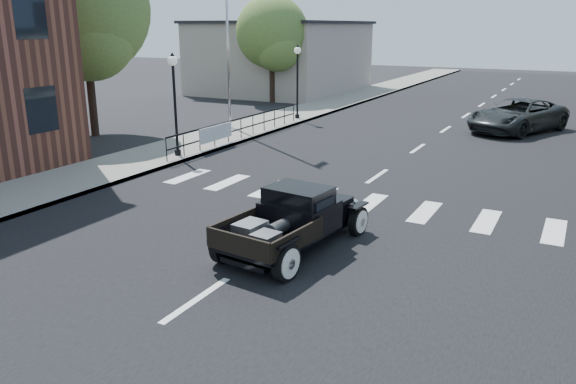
% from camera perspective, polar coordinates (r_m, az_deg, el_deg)
% --- Properties ---
extents(ground, '(120.00, 120.00, 0.00)m').
position_cam_1_polar(ground, '(12.94, -1.26, -5.55)').
color(ground, black).
rests_on(ground, ground).
extents(road, '(14.00, 80.00, 0.02)m').
position_cam_1_polar(road, '(26.57, 14.76, 5.47)').
color(road, black).
rests_on(road, ground).
extents(road_markings, '(12.00, 60.00, 0.06)m').
position_cam_1_polar(road_markings, '(21.83, 11.64, 3.32)').
color(road_markings, silver).
rests_on(road_markings, ground).
extents(sidewalk_left, '(3.00, 80.00, 0.15)m').
position_cam_1_polar(sidewalk_left, '(29.62, -1.51, 7.23)').
color(sidewalk_left, gray).
rests_on(sidewalk_left, ground).
extents(low_building_left, '(10.00, 12.00, 5.00)m').
position_cam_1_polar(low_building_left, '(43.82, -0.58, 13.45)').
color(low_building_left, '#AC9F90').
rests_on(low_building_left, ground).
extents(railing, '(0.08, 10.00, 1.00)m').
position_cam_1_polar(railing, '(24.69, -4.80, 6.65)').
color(railing, black).
rests_on(railing, sidewalk_left).
extents(banner, '(0.04, 2.20, 0.60)m').
position_cam_1_polar(banner, '(23.05, -7.31, 5.37)').
color(banner, silver).
rests_on(banner, sidewalk_left).
extents(lamp_post_b, '(0.36, 0.36, 3.80)m').
position_cam_1_polar(lamp_post_b, '(21.45, -11.40, 8.67)').
color(lamp_post_b, black).
rests_on(lamp_post_b, sidewalk_left).
extents(lamp_post_c, '(0.36, 0.36, 3.80)m').
position_cam_1_polar(lamp_post_c, '(29.82, 0.96, 11.12)').
color(lamp_post_c, black).
rests_on(lamp_post_c, sidewalk_left).
extents(big_tree_near, '(5.75, 5.75, 8.45)m').
position_cam_1_polar(big_tree_near, '(27.12, -19.81, 14.26)').
color(big_tree_near, '#4E692D').
rests_on(big_tree_near, ground).
extents(big_tree_far, '(4.62, 4.62, 6.78)m').
position_cam_1_polar(big_tree_far, '(37.32, -1.63, 14.28)').
color(big_tree_far, '#4E692D').
rests_on(big_tree_far, ground).
extents(hotrod_pickup, '(2.44, 4.40, 1.46)m').
position_cam_1_polar(hotrod_pickup, '(12.53, 0.59, -2.74)').
color(hotrod_pickup, black).
rests_on(hotrod_pickup, ground).
extents(second_car, '(4.61, 6.11, 1.54)m').
position_cam_1_polar(second_car, '(28.89, 22.29, 7.17)').
color(second_car, black).
rests_on(second_car, ground).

